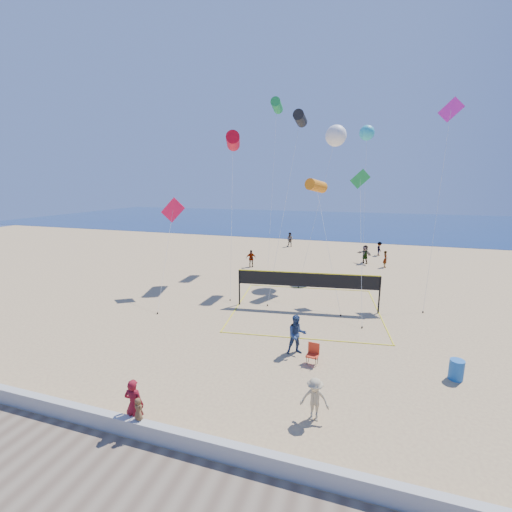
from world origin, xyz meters
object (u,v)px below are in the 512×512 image
(volleyball_net, at_px, (307,284))
(trash_barrel, at_px, (456,370))
(woman, at_px, (134,405))
(camp_chair, at_px, (313,352))

(volleyball_net, bearing_deg, trash_barrel, -48.22)
(woman, bearing_deg, trash_barrel, -155.50)
(camp_chair, distance_m, volleyball_net, 6.99)
(woman, xyz_separation_m, camp_chair, (4.94, 6.02, -0.36))
(camp_chair, bearing_deg, volleyball_net, 108.42)
(trash_barrel, distance_m, volleyball_net, 9.64)
(trash_barrel, height_order, volleyball_net, volleyball_net)
(woman, bearing_deg, volleyball_net, -112.20)
(camp_chair, bearing_deg, woman, -123.02)
(camp_chair, relative_size, volleyball_net, 0.10)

